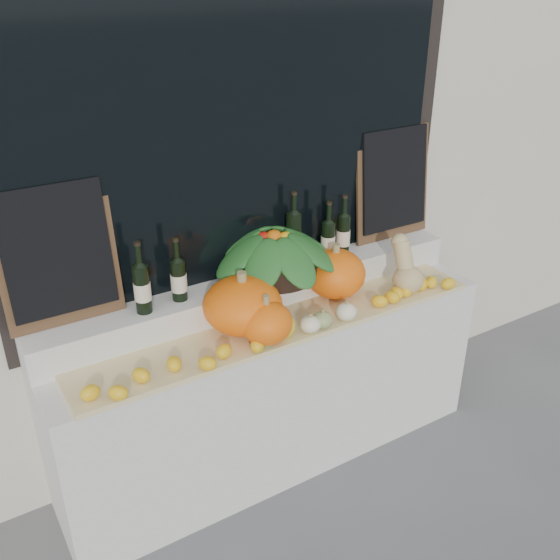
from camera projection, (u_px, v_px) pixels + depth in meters
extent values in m
cube|color=beige|center=(194.00, 9.00, 3.03)|extent=(7.00, 0.90, 4.50)
cube|color=black|center=(240.00, 98.00, 2.84)|extent=(2.40, 0.04, 2.10)
cube|color=black|center=(243.00, 99.00, 2.82)|extent=(2.20, 0.02, 2.00)
cube|color=silver|center=(273.00, 389.00, 3.30)|extent=(2.30, 0.55, 0.88)
cube|color=silver|center=(257.00, 291.00, 3.18)|extent=(2.30, 0.25, 0.16)
cube|color=tan|center=(285.00, 326.00, 3.00)|extent=(2.10, 0.32, 0.02)
ellipsoid|color=orange|center=(243.00, 305.00, 2.89)|extent=(0.48, 0.48, 0.26)
ellipsoid|color=orange|center=(335.00, 274.00, 3.20)|extent=(0.41, 0.41, 0.25)
ellipsoid|color=orange|center=(266.00, 323.00, 2.81)|extent=(0.25, 0.25, 0.20)
ellipsoid|color=tan|center=(408.00, 279.00, 3.25)|extent=(0.16, 0.16, 0.15)
cylinder|color=tan|center=(404.00, 257.00, 3.24)|extent=(0.09, 0.14, 0.18)
sphere|color=tan|center=(400.00, 242.00, 3.24)|extent=(0.09, 0.09, 0.09)
ellipsoid|color=#3A651E|center=(323.00, 320.00, 2.94)|extent=(0.10, 0.10, 0.08)
cylinder|color=olive|center=(323.00, 310.00, 2.92)|extent=(0.02, 0.02, 0.02)
ellipsoid|color=#3A651E|center=(267.00, 338.00, 2.80)|extent=(0.09, 0.09, 0.08)
cylinder|color=olive|center=(267.00, 329.00, 2.78)|extent=(0.02, 0.02, 0.02)
ellipsoid|color=#F2EAC1|center=(310.00, 324.00, 2.91)|extent=(0.10, 0.10, 0.08)
cylinder|color=olive|center=(310.00, 315.00, 2.89)|extent=(0.02, 0.02, 0.02)
ellipsoid|color=yellow|center=(283.00, 326.00, 2.86)|extent=(0.11, 0.11, 0.12)
cylinder|color=olive|center=(283.00, 312.00, 2.82)|extent=(0.02, 0.02, 0.02)
ellipsoid|color=#F2EAC1|center=(346.00, 312.00, 3.01)|extent=(0.10, 0.10, 0.09)
cylinder|color=olive|center=(347.00, 302.00, 2.98)|extent=(0.02, 0.02, 0.02)
cylinder|color=black|center=(274.00, 263.00, 3.14)|extent=(0.45, 0.45, 0.12)
cylinder|color=black|center=(142.00, 289.00, 2.77)|extent=(0.07, 0.07, 0.23)
cylinder|color=black|center=(138.00, 255.00, 2.70)|extent=(0.03, 0.03, 0.10)
cylinder|color=beige|center=(142.00, 291.00, 2.78)|extent=(0.08, 0.08, 0.08)
cylinder|color=black|center=(137.00, 244.00, 2.67)|extent=(0.03, 0.03, 0.02)
cylinder|color=black|center=(179.00, 280.00, 2.89)|extent=(0.07, 0.07, 0.20)
cylinder|color=black|center=(176.00, 251.00, 2.82)|extent=(0.03, 0.03, 0.10)
cylinder|color=beige|center=(179.00, 282.00, 2.89)|extent=(0.08, 0.08, 0.08)
cylinder|color=black|center=(175.00, 240.00, 2.80)|extent=(0.03, 0.03, 0.02)
cylinder|color=black|center=(294.00, 240.00, 3.20)|extent=(0.08, 0.08, 0.29)
cylinder|color=black|center=(294.00, 204.00, 3.11)|extent=(0.03, 0.03, 0.10)
cylinder|color=beige|center=(294.00, 241.00, 3.20)|extent=(0.08, 0.08, 0.08)
cylinder|color=black|center=(294.00, 193.00, 3.08)|extent=(0.03, 0.03, 0.02)
cylinder|color=black|center=(328.00, 241.00, 3.27)|extent=(0.07, 0.07, 0.21)
cylinder|color=black|center=(329.00, 213.00, 3.20)|extent=(0.03, 0.03, 0.10)
cylinder|color=beige|center=(328.00, 243.00, 3.28)|extent=(0.08, 0.08, 0.08)
cylinder|color=black|center=(329.00, 203.00, 3.17)|extent=(0.03, 0.03, 0.02)
cylinder|color=black|center=(343.00, 236.00, 3.33)|extent=(0.07, 0.07, 0.23)
cylinder|color=black|center=(344.00, 207.00, 3.25)|extent=(0.03, 0.03, 0.10)
cylinder|color=beige|center=(343.00, 237.00, 3.33)|extent=(0.08, 0.08, 0.08)
cylinder|color=black|center=(345.00, 197.00, 3.23)|extent=(0.03, 0.03, 0.02)
cube|color=#4C331E|center=(57.00, 256.00, 2.62)|extent=(0.50, 0.08, 0.62)
cube|color=black|center=(57.00, 251.00, 2.60)|extent=(0.44, 0.08, 0.56)
cube|color=#4C331E|center=(393.00, 184.00, 3.48)|extent=(0.50, 0.08, 0.62)
cube|color=black|center=(395.00, 180.00, 3.46)|extent=(0.44, 0.08, 0.56)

